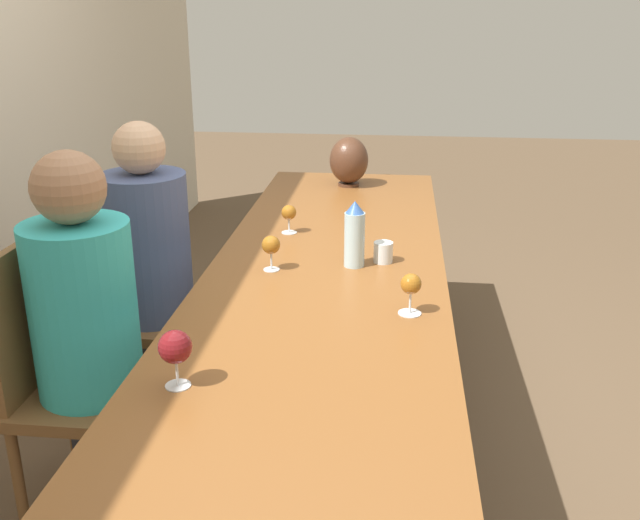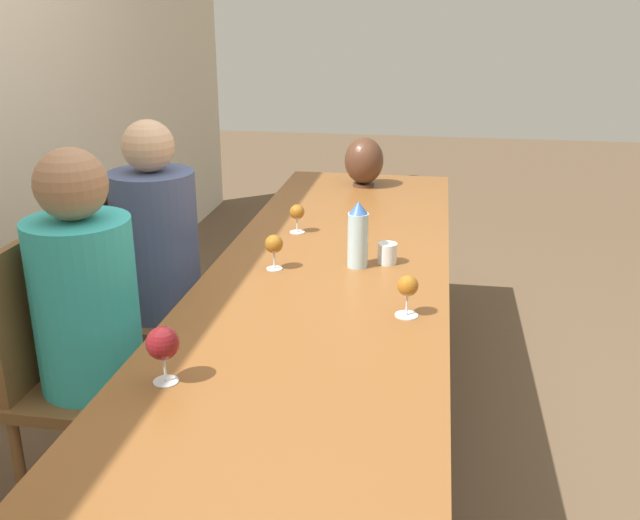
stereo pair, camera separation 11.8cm
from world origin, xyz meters
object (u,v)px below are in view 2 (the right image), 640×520
wine_glass_2 (408,287)px  person_near (92,324)px  wine_glass_3 (297,213)px  chair_far (144,299)px  person_far (161,263)px  chair_near (73,369)px  wine_glass_0 (163,344)px  water_tumbler (387,253)px  wine_glass_1 (274,245)px  vase (364,161)px  water_bottle (358,235)px

wine_glass_2 → person_near: (-0.05, 0.99, -0.17)m
wine_glass_3 → person_near: bearing=147.2°
chair_far → person_far: 0.18m
wine_glass_3 → person_far: 0.58m
chair_far → chair_near: bearing=180.0°
wine_glass_0 → water_tumbler: bearing=-26.7°
wine_glass_1 → wine_glass_2: 0.58m
chair_near → vase: bearing=-25.9°
wine_glass_0 → wine_glass_1: wine_glass_0 is taller
wine_glass_0 → chair_far: (1.04, 0.51, -0.36)m
chair_far → vase: bearing=-37.5°
water_tumbler → person_near: size_ratio=0.06×
chair_far → person_near: 0.62m
wine_glass_0 → wine_glass_2: size_ratio=1.15×
water_tumbler → person_far: size_ratio=0.06×
vase → chair_far: 1.34m
wine_glass_1 → chair_near: 0.78m
chair_far → person_near: size_ratio=0.76×
water_tumbler → wine_glass_0: bearing=153.3°
wine_glass_1 → chair_far: 0.73m
water_tumbler → chair_near: bearing=116.4°
wine_glass_3 → person_near: size_ratio=0.10×
person_near → person_far: bearing=-0.0°
chair_near → chair_far: same height
person_far → wine_glass_1: bearing=-113.5°
water_bottle → water_tumbler: (0.05, -0.10, -0.08)m
chair_far → water_bottle: bearing=-99.6°
person_near → wine_glass_3: bearing=-32.8°
vase → wine_glass_1: (-1.24, 0.18, -0.04)m
water_bottle → chair_near: (-0.44, 0.89, -0.37)m
wine_glass_1 → person_near: 0.66m
chair_near → person_far: person_far is taller
wine_glass_2 → person_near: person_near is taller
person_near → wine_glass_2: bearing=-87.3°
wine_glass_0 → water_bottle: bearing=-22.7°
water_tumbler → wine_glass_1: 0.41m
wine_glass_2 → chair_far: bearing=63.2°
water_bottle → vase: (1.17, 0.10, 0.01)m
wine_glass_1 → person_far: (0.22, 0.52, -0.18)m
person_near → person_far: 0.59m
wine_glass_1 → water_tumbler: bearing=-72.2°
water_tumbler → person_far: (0.10, 0.90, -0.13)m
person_far → chair_far: bearing=90.0°
vase → wine_glass_3: 0.84m
chair_far → wine_glass_3: bearing=-71.2°
water_bottle → person_far: person_far is taller
wine_glass_2 → water_bottle: bearing=26.2°
water_tumbler → wine_glass_0: wine_glass_0 is taller
wine_glass_0 → wine_glass_3: 1.25m
wine_glass_1 → vase: bearing=-8.2°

